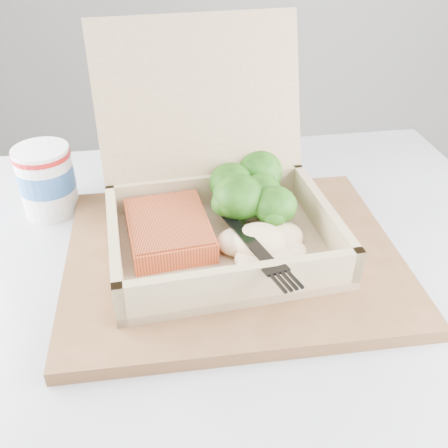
% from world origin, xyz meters
% --- Properties ---
extents(cafe_table, '(0.92, 0.92, 0.70)m').
position_xyz_m(cafe_table, '(0.48, 0.53, 0.52)').
color(cafe_table, black).
rests_on(cafe_table, floor).
extents(serving_tray, '(0.42, 0.38, 0.02)m').
position_xyz_m(serving_tray, '(0.47, 0.59, 0.71)').
color(serving_tray, brown).
rests_on(serving_tray, cafe_table).
extents(takeout_container, '(0.31, 0.32, 0.21)m').
position_xyz_m(takeout_container, '(0.44, 0.63, 0.77)').
color(takeout_container, tan).
rests_on(takeout_container, serving_tray).
extents(salmon_fillet, '(0.12, 0.14, 0.02)m').
position_xyz_m(salmon_fillet, '(0.40, 0.59, 0.74)').
color(salmon_fillet, '#D9552A').
rests_on(salmon_fillet, takeout_container).
extents(broccoli_pile, '(0.13, 0.13, 0.05)m').
position_xyz_m(broccoli_pile, '(0.49, 0.66, 0.75)').
color(broccoli_pile, '#2F7B1B').
rests_on(broccoli_pile, takeout_container).
extents(mashed_potatoes, '(0.09, 0.08, 0.03)m').
position_xyz_m(mashed_potatoes, '(0.50, 0.58, 0.74)').
color(mashed_potatoes, beige).
rests_on(mashed_potatoes, takeout_container).
extents(plastic_fork, '(0.10, 0.15, 0.02)m').
position_xyz_m(plastic_fork, '(0.47, 0.59, 0.75)').
color(plastic_fork, black).
rests_on(plastic_fork, mashed_potatoes).
extents(paper_cup, '(0.07, 0.07, 0.09)m').
position_xyz_m(paper_cup, '(0.22, 0.66, 0.75)').
color(paper_cup, white).
rests_on(paper_cup, cafe_table).
extents(receipt, '(0.09, 0.15, 0.00)m').
position_xyz_m(receipt, '(0.43, 0.77, 0.70)').
color(receipt, white).
rests_on(receipt, cafe_table).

